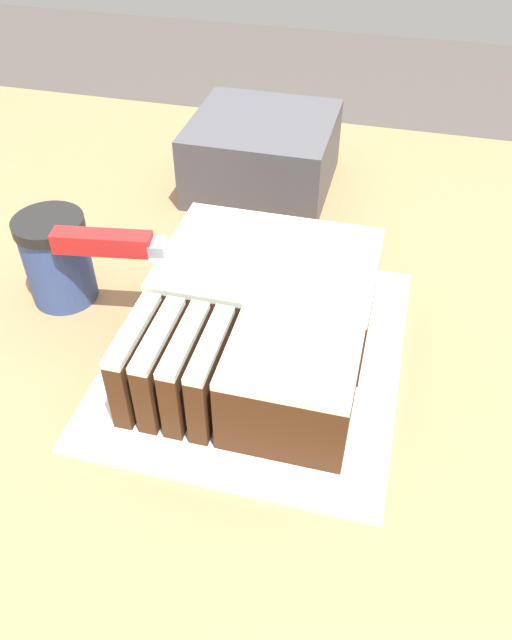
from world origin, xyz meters
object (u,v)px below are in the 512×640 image
knife (137,246)px  coffee_cup (58,259)px  storage_box (263,154)px  cake (261,317)px  cake_board (256,352)px

knife → coffee_cup: (-0.11, 0.02, -0.05)m
storage_box → knife: bearing=-99.5°
cake → storage_box: storage_box is taller
cake_board → cake: bearing=51.8°
cake → coffee_cup: (-0.25, 0.03, 0.00)m
cake_board → knife: knife is taller
knife → coffee_cup: 0.12m
cake_board → cake: (0.00, 0.01, 0.05)m
cake_board → knife: size_ratio=1.09×
coffee_cup → storage_box: bearing=61.9°
cake_board → storage_box: 0.36m
knife → coffee_cup: bearing=163.0°
cake → knife: 0.15m
knife → cake_board: bearing=-19.6°
coffee_cup → storage_box: (0.16, 0.31, -0.00)m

